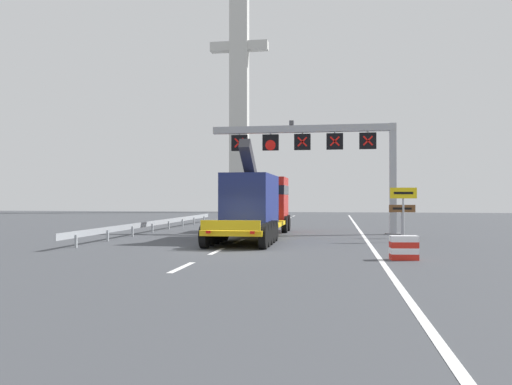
% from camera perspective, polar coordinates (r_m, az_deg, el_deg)
% --- Properties ---
extents(ground, '(112.00, 112.00, 0.00)m').
position_cam_1_polar(ground, '(22.95, -2.66, -6.35)').
color(ground, '#424449').
extents(lane_markings, '(0.20, 48.22, 0.01)m').
position_cam_1_polar(lane_markings, '(39.57, 1.53, -3.87)').
color(lane_markings, silver).
rests_on(lane_markings, ground).
extents(edge_line_right, '(0.20, 63.00, 0.01)m').
position_cam_1_polar(edge_line_right, '(34.48, 11.60, -4.36)').
color(edge_line_right, silver).
rests_on(edge_line_right, ground).
extents(overhead_lane_gantry, '(11.93, 0.90, 7.24)m').
position_cam_1_polar(overhead_lane_gantry, '(32.99, 7.59, 5.24)').
color(overhead_lane_gantry, '#9EA0A5').
rests_on(overhead_lane_gantry, ground).
extents(heavy_haul_truck_yellow, '(3.03, 14.07, 5.30)m').
position_cam_1_polar(heavy_haul_truck_yellow, '(30.37, 0.22, -1.15)').
color(heavy_haul_truck_yellow, yellow).
rests_on(heavy_haul_truck_yellow, ground).
extents(exit_sign_yellow, '(1.34, 0.15, 2.82)m').
position_cam_1_polar(exit_sign_yellow, '(27.38, 16.09, -0.95)').
color(exit_sign_yellow, '#9EA0A5').
rests_on(exit_sign_yellow, ground).
extents(tourist_info_sign_brown, '(1.45, 0.15, 1.89)m').
position_cam_1_polar(tourist_info_sign_brown, '(30.09, 15.96, -2.19)').
color(tourist_info_sign_brown, '#9EA0A5').
rests_on(tourist_info_sign_brown, ground).
extents(crash_barrier_striped, '(1.05, 0.61, 0.90)m').
position_cam_1_polar(crash_barrier_striped, '(19.88, 16.15, -5.94)').
color(crash_barrier_striped, red).
rests_on(crash_barrier_striped, ground).
extents(guardrail_left, '(0.13, 26.50, 0.76)m').
position_cam_1_polar(guardrail_left, '(35.70, -10.62, -3.33)').
color(guardrail_left, '#999EA3').
rests_on(guardrail_left, ground).
extents(bridge_pylon_distant, '(9.00, 2.00, 41.39)m').
position_cam_1_polar(bridge_pylon_distant, '(81.41, -1.88, 12.84)').
color(bridge_pylon_distant, '#B7B7B2').
rests_on(bridge_pylon_distant, ground).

